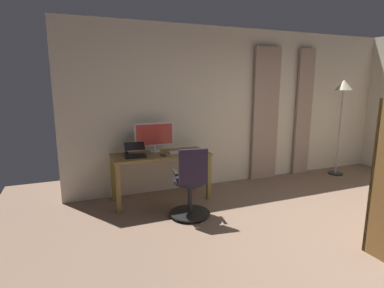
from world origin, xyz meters
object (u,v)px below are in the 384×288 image
Objects in this scene: computer_keyboard at (181,152)px; cell_phone_face_up at (163,155)px; computer_monitor at (154,135)px; laptop at (135,152)px; office_chair at (191,186)px; computer_mouse at (127,152)px; desk at (161,160)px; floor_lamp at (343,96)px.

computer_keyboard is 2.74× the size of cell_phone_face_up.
computer_monitor is 1.62× the size of laptop.
computer_keyboard reaches higher than cell_phone_face_up.
computer_monitor is 4.36× the size of cell_phone_face_up.
computer_mouse is (0.67, -0.99, 0.31)m from office_chair.
desk is 3.73× the size of computer_keyboard.
computer_keyboard is at bearing 161.90° from computer_mouse.
laptop is (0.39, 0.02, 0.16)m from desk.
computer_monitor is (0.23, -0.97, 0.55)m from office_chair.
office_chair is 2.55× the size of laptop.
desk is at bearing 111.56° from office_chair.
desk is at bearing 157.23° from computer_mouse.
desk is 0.53m from computer_mouse.
computer_monitor reaches higher than office_chair.
computer_monitor is at bearing 111.47° from office_chair.
floor_lamp reaches higher than computer_keyboard.
computer_keyboard is (-0.13, -0.73, 0.30)m from office_chair.
cell_phone_face_up is (-0.00, 0.14, 0.11)m from desk.
computer_keyboard is 0.33m from cell_phone_face_up.
computer_monitor reaches higher than computer_mouse.
computer_monitor reaches higher than desk.
computer_monitor is 3.73m from floor_lamp.
floor_lamp is at bearing 177.24° from computer_mouse.
office_chair is 1.02m from laptop.
computer_mouse is at bearing -33.58° from cell_phone_face_up.
computer_monitor is 0.34× the size of floor_lamp.
desk is 14.73× the size of computer_mouse.
desk is at bearing -87.92° from cell_phone_face_up.
office_chair is 1.23m from computer_mouse.
computer_keyboard is 0.21× the size of floor_lamp.
floor_lamp reaches higher than office_chair.
computer_monitor is at bearing 177.96° from computer_mouse.
laptop is at bearing 135.16° from office_chair.
computer_mouse is at bearing -2.04° from computer_monitor.
cell_phone_face_up is at bearing 97.37° from computer_monitor.
laptop is at bearing 0.28° from floor_lamp.
office_chair is 0.80m from computer_keyboard.
computer_mouse is 0.05× the size of floor_lamp.
office_chair is 6.86× the size of cell_phone_face_up.
office_chair is at bearing 103.26° from desk.
laptop is at bearing 2.44° from desk.
office_chair is 1.57× the size of computer_monitor.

